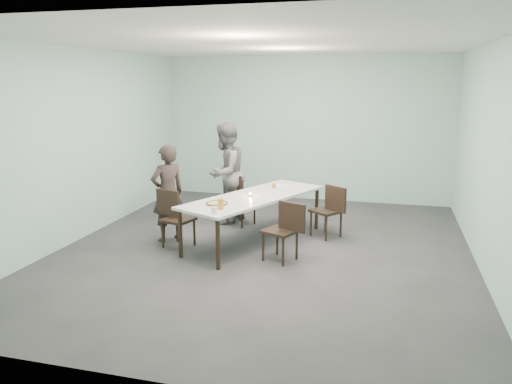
% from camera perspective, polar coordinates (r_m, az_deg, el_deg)
% --- Properties ---
extents(ground, '(7.00, 7.00, 0.00)m').
position_cam_1_polar(ground, '(7.55, 0.95, -6.65)').
color(ground, '#333335').
rests_on(ground, ground).
extents(room_shell, '(6.02, 7.02, 3.01)m').
position_cam_1_polar(room_shell, '(7.14, 1.01, 8.87)').
color(room_shell, '#ABD7CD').
rests_on(room_shell, ground).
extents(table, '(1.89, 2.74, 0.75)m').
position_cam_1_polar(table, '(7.73, -0.17, -0.83)').
color(table, white).
rests_on(table, ground).
extents(chair_near_left, '(0.65, 0.52, 0.87)m').
position_cam_1_polar(chair_near_left, '(7.70, -9.37, -2.54)').
color(chair_near_left, black).
rests_on(chair_near_left, ground).
extents(chair_far_left, '(0.65, 0.56, 0.87)m').
position_cam_1_polar(chair_far_left, '(8.79, -2.14, -0.48)').
color(chair_far_left, black).
rests_on(chair_far_left, ground).
extents(chair_near_right, '(0.65, 0.55, 0.87)m').
position_cam_1_polar(chair_near_right, '(6.96, 3.33, -4.03)').
color(chair_near_right, black).
rests_on(chair_near_right, ground).
extents(chair_far_right, '(0.63, 0.59, 0.87)m').
position_cam_1_polar(chair_far_right, '(8.08, 8.46, -1.79)').
color(chair_far_right, black).
rests_on(chair_far_right, ground).
extents(diner_near, '(0.63, 0.67, 1.54)m').
position_cam_1_polar(diner_near, '(7.93, -10.04, -0.13)').
color(diner_near, black).
rests_on(diner_near, ground).
extents(diner_far, '(0.85, 0.99, 1.78)m').
position_cam_1_polar(diner_far, '(8.84, -3.51, 2.17)').
color(diner_far, slate).
rests_on(diner_far, ground).
extents(pizza, '(0.34, 0.34, 0.04)m').
position_cam_1_polar(pizza, '(7.18, -4.49, -1.32)').
color(pizza, white).
rests_on(pizza, table).
extents(side_plate, '(0.18, 0.18, 0.01)m').
position_cam_1_polar(side_plate, '(7.28, -1.59, -1.20)').
color(side_plate, white).
rests_on(side_plate, table).
extents(beer_glass, '(0.08, 0.08, 0.15)m').
position_cam_1_polar(beer_glass, '(6.90, -4.05, -1.39)').
color(beer_glass, '#B97928').
rests_on(beer_glass, table).
extents(water_tumbler, '(0.08, 0.08, 0.09)m').
position_cam_1_polar(water_tumbler, '(6.71, -4.76, -2.09)').
color(water_tumbler, silver).
rests_on(water_tumbler, table).
extents(tealight, '(0.06, 0.06, 0.05)m').
position_cam_1_polar(tealight, '(7.67, -0.62, -0.35)').
color(tealight, silver).
rests_on(tealight, table).
extents(amber_tumbler, '(0.07, 0.07, 0.08)m').
position_cam_1_polar(amber_tumbler, '(8.26, 2.05, 0.72)').
color(amber_tumbler, '#B97928').
rests_on(amber_tumbler, table).
extents(menu, '(0.36, 0.32, 0.01)m').
position_cam_1_polar(menu, '(8.46, 2.88, 0.74)').
color(menu, silver).
rests_on(menu, table).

